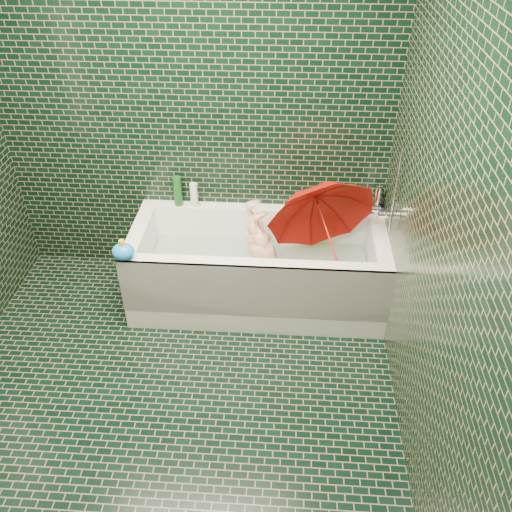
# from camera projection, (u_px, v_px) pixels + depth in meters

# --- Properties ---
(floor) EXTENTS (2.80, 2.80, 0.00)m
(floor) POSITION_uv_depth(u_px,v_px,m) (168.00, 410.00, 3.08)
(floor) COLOR black
(floor) RESTS_ON ground
(wall_back) EXTENTS (2.80, 0.00, 2.80)m
(wall_back) POSITION_uv_depth(u_px,v_px,m) (192.00, 107.00, 3.46)
(wall_back) COLOR black
(wall_back) RESTS_ON floor
(wall_right) EXTENTS (0.00, 2.80, 2.80)m
(wall_right) POSITION_uv_depth(u_px,v_px,m) (445.00, 239.00, 2.27)
(wall_right) COLOR black
(wall_right) RESTS_ON floor
(bathtub) EXTENTS (1.70, 0.75, 0.55)m
(bathtub) POSITION_uv_depth(u_px,v_px,m) (258.00, 275.00, 3.74)
(bathtub) COLOR white
(bathtub) RESTS_ON floor
(bath_mat) EXTENTS (1.35, 0.47, 0.01)m
(bath_mat) POSITION_uv_depth(u_px,v_px,m) (258.00, 279.00, 3.79)
(bath_mat) COLOR green
(bath_mat) RESTS_ON bathtub
(water) EXTENTS (1.48, 0.53, 0.00)m
(water) POSITION_uv_depth(u_px,v_px,m) (258.00, 263.00, 3.70)
(water) COLOR silver
(water) RESTS_ON bathtub
(faucet) EXTENTS (0.18, 0.19, 0.55)m
(faucet) POSITION_uv_depth(u_px,v_px,m) (388.00, 209.00, 3.37)
(faucet) COLOR silver
(faucet) RESTS_ON wall_right
(child) EXTENTS (0.96, 0.56, 0.39)m
(child) POSITION_uv_depth(u_px,v_px,m) (268.00, 261.00, 3.71)
(child) COLOR #D89B87
(child) RESTS_ON bathtub
(umbrella) EXTENTS (0.99, 0.99, 1.05)m
(umbrella) POSITION_uv_depth(u_px,v_px,m) (327.00, 231.00, 3.44)
(umbrella) COLOR red
(umbrella) RESTS_ON bathtub
(soap_bottle_a) EXTENTS (0.13, 0.13, 0.28)m
(soap_bottle_a) POSITION_uv_depth(u_px,v_px,m) (372.00, 211.00, 3.78)
(soap_bottle_a) COLOR white
(soap_bottle_a) RESTS_ON bathtub
(soap_bottle_b) EXTENTS (0.09, 0.09, 0.18)m
(soap_bottle_b) POSITION_uv_depth(u_px,v_px,m) (376.00, 214.00, 3.74)
(soap_bottle_b) COLOR #461C6B
(soap_bottle_b) RESTS_ON bathtub
(soap_bottle_c) EXTENTS (0.15, 0.15, 0.17)m
(soap_bottle_c) POSITION_uv_depth(u_px,v_px,m) (349.00, 209.00, 3.80)
(soap_bottle_c) COLOR #164D1A
(soap_bottle_c) RESTS_ON bathtub
(bottle_right_tall) EXTENTS (0.07, 0.07, 0.20)m
(bottle_right_tall) POSITION_uv_depth(u_px,v_px,m) (349.00, 199.00, 3.71)
(bottle_right_tall) COLOR #164D1A
(bottle_right_tall) RESTS_ON bathtub
(bottle_right_pump) EXTENTS (0.05, 0.05, 0.20)m
(bottle_right_pump) POSITION_uv_depth(u_px,v_px,m) (378.00, 200.00, 3.70)
(bottle_right_pump) COLOR silver
(bottle_right_pump) RESTS_ON bathtub
(bottle_left_tall) EXTENTS (0.07, 0.07, 0.22)m
(bottle_left_tall) POSITION_uv_depth(u_px,v_px,m) (178.00, 191.00, 3.78)
(bottle_left_tall) COLOR #164D1A
(bottle_left_tall) RESTS_ON bathtub
(bottle_left_short) EXTENTS (0.06, 0.06, 0.18)m
(bottle_left_short) POSITION_uv_depth(u_px,v_px,m) (194.00, 195.00, 3.77)
(bottle_left_short) COLOR white
(bottle_left_short) RESTS_ON bathtub
(rubber_duck) EXTENTS (0.12, 0.09, 0.10)m
(rubber_duck) POSITION_uv_depth(u_px,v_px,m) (353.00, 207.00, 3.73)
(rubber_duck) COLOR orange
(rubber_duck) RESTS_ON bathtub
(bath_toy) EXTENTS (0.16, 0.15, 0.14)m
(bath_toy) POSITION_uv_depth(u_px,v_px,m) (123.00, 251.00, 3.29)
(bath_toy) COLOR blue
(bath_toy) RESTS_ON bathtub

